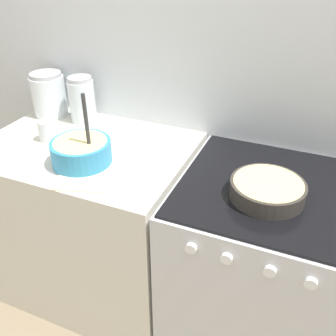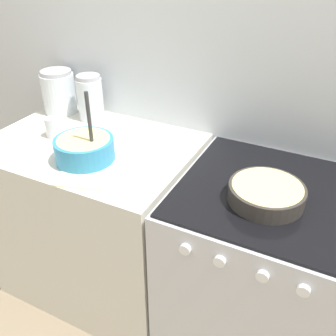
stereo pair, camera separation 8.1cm
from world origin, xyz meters
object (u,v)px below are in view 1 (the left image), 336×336
object	(u,v)px
baking_pan	(267,189)
storage_jar_left	(49,97)
storage_jar_middle	(82,103)
stove	(256,269)
tin_can	(45,131)
mixing_bowl	(81,151)

from	to	relation	value
baking_pan	storage_jar_left	size ratio (longest dim) A/B	1.20
storage_jar_left	storage_jar_middle	distance (m)	0.21
stove	baking_pan	xyz separation A→B (m)	(-0.00, -0.08, 0.48)
stove	tin_can	world-z (taller)	tin_can
stove	tin_can	distance (m)	1.15
storage_jar_left	storage_jar_middle	xyz separation A→B (m)	(0.21, -0.00, 0.00)
mixing_bowl	storage_jar_middle	size ratio (longest dim) A/B	1.36
baking_pan	tin_can	world-z (taller)	tin_can
storage_jar_left	tin_can	xyz separation A→B (m)	(0.17, -0.26, -0.05)
stove	mixing_bowl	world-z (taller)	mixing_bowl
mixing_bowl	tin_can	size ratio (longest dim) A/B	3.25
storage_jar_middle	stove	bearing A→B (deg)	-13.37
stove	mixing_bowl	bearing A→B (deg)	-170.37
tin_can	baking_pan	bearing A→B (deg)	-3.15
mixing_bowl	storage_jar_left	bearing A→B (deg)	140.29
baking_pan	storage_jar_left	xyz separation A→B (m)	(-1.20, 0.31, 0.06)
mixing_bowl	storage_jar_left	size ratio (longest dim) A/B	1.39
storage_jar_left	storage_jar_middle	world-z (taller)	storage_jar_middle
stove	baking_pan	distance (m)	0.49
storage_jar_middle	tin_can	size ratio (longest dim) A/B	2.40
baking_pan	storage_jar_middle	distance (m)	1.05
mixing_bowl	baking_pan	world-z (taller)	mixing_bowl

